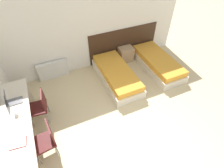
{
  "coord_description": "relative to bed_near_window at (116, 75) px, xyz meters",
  "views": [
    {
      "loc": [
        -1.34,
        -0.96,
        3.74
      ],
      "look_at": [
        0.0,
        2.04,
        0.55
      ],
      "focal_mm": 28.0,
      "sensor_mm": 36.0,
      "label": 1
    }
  ],
  "objects": [
    {
      "name": "chair_near_laptop",
      "position": [
        -2.27,
        -0.53,
        0.28
      ],
      "size": [
        0.48,
        0.48,
        0.88
      ],
      "rotation": [
        0.0,
        0.0,
        -0.11
      ],
      "color": "#511919",
      "rests_on": "ground_plane"
    },
    {
      "name": "desk",
      "position": [
        -2.72,
        -1.0,
        0.41
      ],
      "size": [
        0.57,
        2.55,
        0.77
      ],
      "color": "beige",
      "rests_on": "ground_plane"
    },
    {
      "name": "open_notebook",
      "position": [
        -2.7,
        -1.53,
        0.57
      ],
      "size": [
        0.32,
        0.25,
        0.02
      ],
      "rotation": [
        0.0,
        0.0,
        -0.12
      ],
      "color": "#B21E1E",
      "rests_on": "desk"
    },
    {
      "name": "ground_plane",
      "position": [
        -0.42,
        -2.65,
        -0.21
      ],
      "size": [
        20.0,
        20.0,
        0.0
      ],
      "primitive_type": "plane",
      "color": "beige"
    },
    {
      "name": "bed_near_window",
      "position": [
        0.0,
        0.0,
        0.0
      ],
      "size": [
        0.89,
        2.01,
        0.43
      ],
      "color": "beige",
      "rests_on": "ground_plane"
    },
    {
      "name": "wall_back",
      "position": [
        -0.42,
        1.08,
        1.14
      ],
      "size": [
        6.16,
        0.05,
        2.7
      ],
      "color": "white",
      "rests_on": "ground_plane"
    },
    {
      "name": "laptop",
      "position": [
        -2.75,
        -0.46,
        0.63
      ],
      "size": [
        0.34,
        0.21,
        0.34
      ],
      "rotation": [
        0.0,
        0.0,
        -0.0
      ],
      "color": "slate",
      "rests_on": "desk"
    },
    {
      "name": "nightstand",
      "position": [
        0.75,
        0.83,
        0.04
      ],
      "size": [
        0.48,
        0.36,
        0.51
      ],
      "color": "tan",
      "rests_on": "ground_plane"
    },
    {
      "name": "bed_near_door",
      "position": [
        1.49,
        0.0,
        0.0
      ],
      "size": [
        0.89,
        2.01,
        0.43
      ],
      "color": "beige",
      "rests_on": "ground_plane"
    },
    {
      "name": "headboard_panel",
      "position": [
        0.75,
        1.04,
        0.34
      ],
      "size": [
        2.48,
        0.03,
        1.1
      ],
      "color": "#382316",
      "rests_on": "ground_plane"
    },
    {
      "name": "radiator",
      "position": [
        -1.72,
        0.96,
        0.07
      ],
      "size": [
        0.93,
        0.12,
        0.56
      ],
      "color": "silver",
      "rests_on": "ground_plane"
    },
    {
      "name": "chair_near_notebook",
      "position": [
        -2.27,
        -1.47,
        0.28
      ],
      "size": [
        0.48,
        0.48,
        0.88
      ],
      "rotation": [
        0.0,
        0.0,
        0.11
      ],
      "color": "#511919",
      "rests_on": "ground_plane"
    },
    {
      "name": "mug",
      "position": [
        -2.69,
        -0.85,
        0.61
      ],
      "size": [
        0.08,
        0.08,
        0.09
      ],
      "color": "white",
      "rests_on": "desk"
    }
  ]
}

